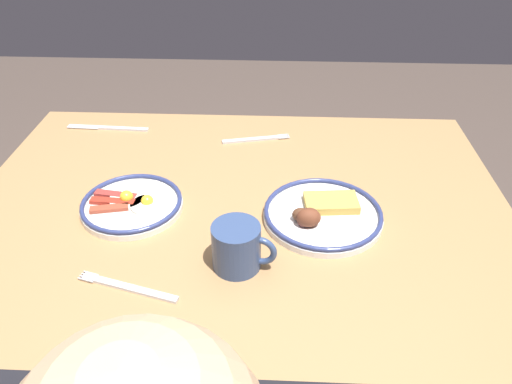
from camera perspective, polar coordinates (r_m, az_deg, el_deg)
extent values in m
cube|color=#A67B4E|center=(1.11, -2.11, -2.95)|extent=(1.21, 0.93, 0.05)
cylinder|color=olive|center=(1.68, 16.83, -5.78)|extent=(0.05, 0.05, 0.70)
cylinder|color=olive|center=(1.73, -18.00, -4.73)|extent=(0.05, 0.05, 0.70)
cylinder|color=white|center=(1.12, -14.12, -1.63)|extent=(0.22, 0.22, 0.01)
torus|color=navy|center=(1.11, -14.21, -1.13)|extent=(0.22, 0.22, 0.01)
cylinder|color=white|center=(1.10, -12.52, -1.49)|extent=(0.07, 0.07, 0.01)
sphere|color=yellow|center=(1.10, -12.48, -1.02)|extent=(0.03, 0.03, 0.03)
cylinder|color=white|center=(1.13, -14.69, -0.77)|extent=(0.08, 0.08, 0.01)
sphere|color=yellow|center=(1.12, -14.73, -0.50)|extent=(0.03, 0.03, 0.03)
cube|color=#9D332D|center=(1.14, -15.93, -0.33)|extent=(0.10, 0.03, 0.01)
cube|color=#AA2D1E|center=(1.12, -16.27, -1.06)|extent=(0.10, 0.03, 0.01)
cube|color=#A3422C|center=(1.11, -16.63, -1.82)|extent=(0.08, 0.04, 0.01)
cylinder|color=white|center=(1.07, 7.72, -2.79)|extent=(0.26, 0.26, 0.01)
torus|color=navy|center=(1.06, 7.77, -2.28)|extent=(0.25, 0.25, 0.01)
cube|color=gold|center=(1.08, 8.71, -1.31)|extent=(0.12, 0.08, 0.02)
ellipsoid|color=brown|center=(1.03, 6.20, -2.68)|extent=(0.04, 0.03, 0.03)
ellipsoid|color=brown|center=(1.02, 6.10, -2.96)|extent=(0.05, 0.04, 0.04)
ellipsoid|color=brown|center=(1.03, 5.60, -2.73)|extent=(0.03, 0.03, 0.03)
ellipsoid|color=brown|center=(1.03, 5.24, -2.63)|extent=(0.04, 0.03, 0.03)
ellipsoid|color=brown|center=(1.02, 5.71, -3.30)|extent=(0.03, 0.03, 0.03)
cylinder|color=#334772|center=(0.92, -2.29, -6.33)|extent=(0.09, 0.09, 0.09)
torus|color=#334772|center=(0.91, 0.49, -6.82)|extent=(0.06, 0.02, 0.06)
cylinder|color=brown|center=(0.90, -2.34, -4.93)|extent=(0.08, 0.08, 0.01)
cube|color=silver|center=(1.35, -0.15, 6.13)|extent=(0.18, 0.05, 0.01)
cube|color=silver|center=(1.36, 3.27, 6.26)|extent=(0.03, 0.01, 0.00)
cube|color=silver|center=(1.36, 3.22, 6.38)|extent=(0.03, 0.01, 0.00)
cube|color=silver|center=(1.37, 3.16, 6.50)|extent=(0.03, 0.01, 0.00)
cube|color=silver|center=(1.37, 3.11, 6.62)|extent=(0.03, 0.01, 0.00)
cube|color=silver|center=(0.93, -14.45, -10.68)|extent=(0.19, 0.07, 0.01)
cube|color=silver|center=(0.98, -18.55, -8.93)|extent=(0.03, 0.01, 0.00)
cube|color=silver|center=(0.98, -18.75, -9.15)|extent=(0.03, 0.01, 0.00)
cube|color=silver|center=(0.97, -18.94, -9.38)|extent=(0.03, 0.01, 0.00)
cube|color=silver|center=(0.97, -19.14, -9.60)|extent=(0.03, 0.01, 0.00)
cube|color=silver|center=(1.47, -16.12, 7.12)|extent=(0.20, 0.02, 0.01)
cube|color=silver|center=(1.50, -19.34, 7.14)|extent=(0.09, 0.02, 0.00)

